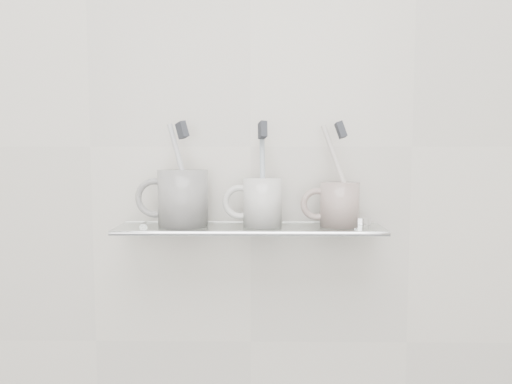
{
  "coord_description": "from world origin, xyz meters",
  "views": [
    {
      "loc": [
        0.02,
        0.11,
        1.25
      ],
      "look_at": [
        0.01,
        1.04,
        1.17
      ],
      "focal_mm": 35.0,
      "sensor_mm": 36.0,
      "label": 1
    }
  ],
  "objects_px": {
    "shelf_glass": "(250,228)",
    "mug_right": "(340,204)",
    "mug_center": "(262,202)",
    "mug_left": "(183,198)"
  },
  "relations": [
    {
      "from": "shelf_glass",
      "to": "mug_left",
      "type": "relative_size",
      "value": 4.72
    },
    {
      "from": "shelf_glass",
      "to": "mug_right",
      "type": "bearing_deg",
      "value": 1.69
    },
    {
      "from": "mug_center",
      "to": "mug_right",
      "type": "distance_m",
      "value": 0.15
    },
    {
      "from": "mug_left",
      "to": "mug_right",
      "type": "height_order",
      "value": "mug_left"
    },
    {
      "from": "shelf_glass",
      "to": "mug_left",
      "type": "bearing_deg",
      "value": 177.74
    },
    {
      "from": "mug_right",
      "to": "shelf_glass",
      "type": "bearing_deg",
      "value": 176.48
    },
    {
      "from": "shelf_glass",
      "to": "mug_center",
      "type": "xyz_separation_m",
      "value": [
        0.02,
        0.0,
        0.05
      ]
    },
    {
      "from": "shelf_glass",
      "to": "mug_left",
      "type": "xyz_separation_m",
      "value": [
        -0.13,
        0.0,
        0.06
      ]
    },
    {
      "from": "shelf_glass",
      "to": "mug_center",
      "type": "relative_size",
      "value": 5.51
    },
    {
      "from": "mug_left",
      "to": "mug_center",
      "type": "distance_m",
      "value": 0.15
    }
  ]
}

